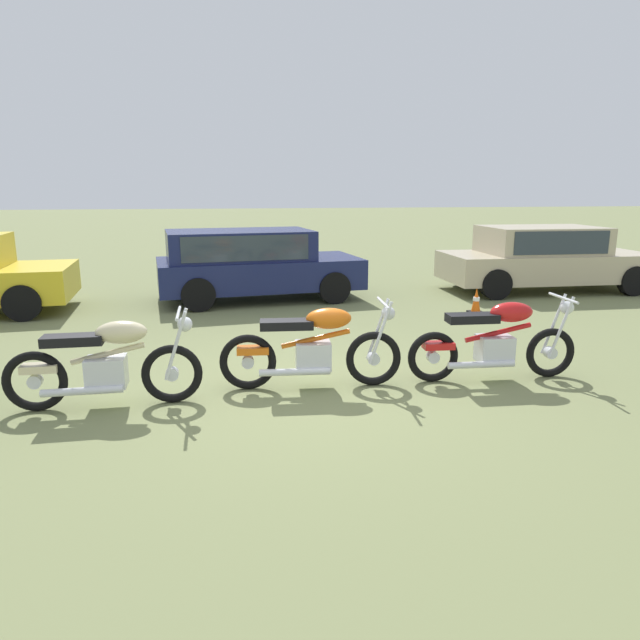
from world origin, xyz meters
name	(u,v)px	position (x,y,z in m)	size (l,w,h in m)	color
ground_plane	(307,387)	(0.00, 0.00, 0.00)	(120.00, 120.00, 0.00)	olive
motorcycle_cream	(106,363)	(-2.16, -0.26, 0.48)	(2.01, 0.64, 1.02)	black
motorcycle_orange	(313,347)	(0.07, -0.02, 0.48)	(2.10, 0.64, 1.02)	black
motorcycle_red	(496,341)	(2.26, -0.10, 0.48)	(2.09, 0.64, 1.02)	black
car_navy	(250,259)	(-0.37, 5.50, 0.83)	(4.26, 2.34, 1.43)	#161E4C
car_beige	(543,255)	(6.13, 5.50, 0.80)	(4.55, 2.02, 1.43)	#BCAD8C
traffic_cone	(476,301)	(3.67, 3.51, 0.22)	(0.25, 0.25, 0.47)	#EA590F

